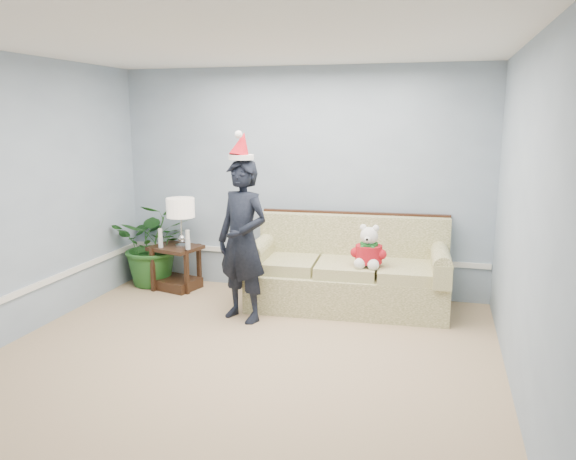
% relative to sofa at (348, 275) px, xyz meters
% --- Properties ---
extents(room_shell, '(4.54, 5.04, 2.74)m').
position_rel_sofa_xyz_m(room_shell, '(-0.68, -2.04, 0.99)').
color(room_shell, tan).
rests_on(room_shell, ground).
extents(wainscot_trim, '(4.49, 4.99, 0.06)m').
position_rel_sofa_xyz_m(wainscot_trim, '(-1.86, -0.87, 0.09)').
color(wainscot_trim, white).
rests_on(wainscot_trim, room_shell).
extents(sofa, '(2.24, 1.06, 1.02)m').
position_rel_sofa_xyz_m(sofa, '(0.00, 0.00, 0.00)').
color(sofa, olive).
rests_on(sofa, room_shell).
extents(side_table, '(0.67, 0.60, 0.54)m').
position_rel_sofa_xyz_m(side_table, '(-2.17, 0.08, -0.15)').
color(side_table, '#332012').
rests_on(side_table, room_shell).
extents(table_lamp, '(0.34, 0.34, 0.60)m').
position_rel_sofa_xyz_m(table_lamp, '(-2.08, 0.06, 0.64)').
color(table_lamp, silver).
rests_on(table_lamp, side_table).
extents(candle_pair, '(0.42, 0.06, 0.24)m').
position_rel_sofa_xyz_m(candle_pair, '(-2.13, -0.04, 0.29)').
color(candle_pair, silver).
rests_on(candle_pair, side_table).
extents(houseplant, '(1.21, 1.14, 1.07)m').
position_rel_sofa_xyz_m(houseplant, '(-2.52, 0.17, 0.17)').
color(houseplant, '#1F531D').
rests_on(houseplant, room_shell).
extents(man, '(0.73, 0.61, 1.70)m').
position_rel_sofa_xyz_m(man, '(-1.00, -0.73, 0.49)').
color(man, black).
rests_on(man, room_shell).
extents(santa_hat, '(0.34, 0.37, 0.30)m').
position_rel_sofa_xyz_m(santa_hat, '(-1.00, -0.71, 1.46)').
color(santa_hat, white).
rests_on(santa_hat, man).
extents(teddy_bear, '(0.30, 0.33, 0.47)m').
position_rel_sofa_xyz_m(teddy_bear, '(0.25, -0.24, 0.34)').
color(teddy_bear, white).
rests_on(teddy_bear, sofa).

